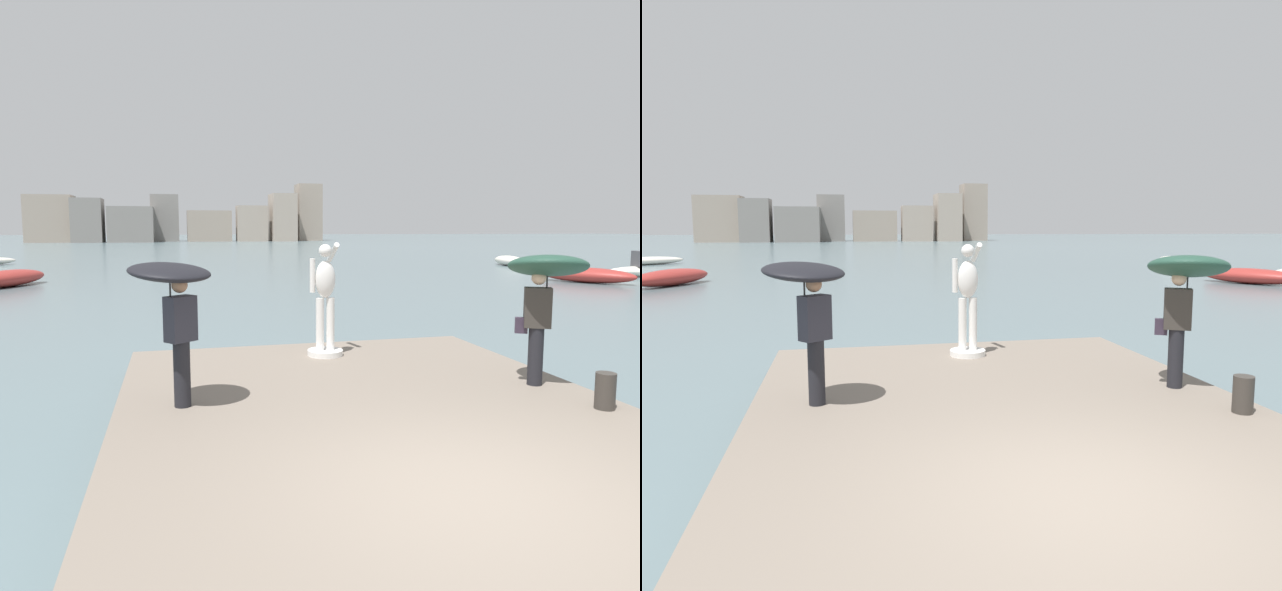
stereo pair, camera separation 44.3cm
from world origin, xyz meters
TOP-DOWN VIEW (x-y plane):
  - ground_plane at (0.00, 40.00)m, footprint 400.00×400.00m
  - pier at (0.00, 1.93)m, footprint 6.70×9.86m
  - statue_white_figure at (0.15, 5.70)m, footprint 0.66×0.89m
  - onlooker_left at (-2.55, 3.14)m, footprint 1.49×1.49m
  - onlooker_right at (2.81, 2.94)m, footprint 1.57×1.58m
  - mooring_bollard at (2.90, 1.71)m, footprint 0.26×0.26m
  - boat_near at (17.73, 20.39)m, footprint 3.63×4.82m
  - boat_far at (-10.23, 25.26)m, footprint 3.34×5.19m
  - boat_leftward at (-16.45, 42.35)m, footprint 4.83×4.28m
  - boat_rightward at (21.31, 33.04)m, footprint 1.85×4.47m
  - distant_skyline at (-1.67, 116.03)m, footprint 58.23×13.53m

SIDE VIEW (x-z plane):
  - ground_plane at x=0.00m, z-range 0.00..0.00m
  - pier at x=0.00m, z-range 0.00..0.40m
  - boat_leftward at x=-16.45m, z-range 0.00..0.61m
  - boat_rightward at x=21.31m, z-range 0.00..0.73m
  - boat_near at x=17.73m, z-range 0.00..0.76m
  - boat_far at x=-10.23m, z-range 0.00..0.79m
  - mooring_bollard at x=2.90m, z-range 0.40..0.88m
  - statue_white_figure at x=0.15m, z-range 0.29..2.39m
  - onlooker_left at x=-2.55m, z-range 0.93..2.89m
  - onlooker_right at x=2.81m, z-range 0.99..3.03m
  - distant_skyline at x=-1.67m, z-range -1.70..10.47m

